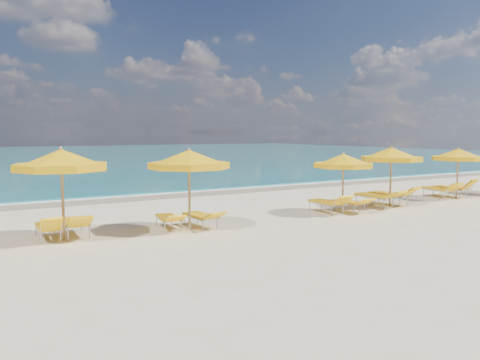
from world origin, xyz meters
TOP-DOWN VIEW (x-y plane):
  - ground_plane at (0.00, 0.00)m, footprint 120.00×120.00m
  - ocean at (0.00, 48.00)m, footprint 120.00×80.00m
  - wet_sand_band at (0.00, 7.40)m, footprint 120.00×2.60m
  - foam_line at (0.00, 8.20)m, footprint 120.00×1.20m
  - whitecap_near at (-6.00, 17.00)m, footprint 14.00×0.36m
  - whitecap_far at (8.00, 24.00)m, footprint 18.00×0.30m
  - umbrella_2 at (-6.33, 0.11)m, footprint 2.80×2.80m
  - umbrella_3 at (-2.82, -0.35)m, footprint 3.17×3.17m
  - umbrella_4 at (3.15, -0.47)m, footprint 2.90×2.90m
  - umbrella_5 at (5.91, -0.17)m, footprint 2.83×2.83m
  - umbrella_6 at (10.16, -0.13)m, footprint 2.96×2.96m
  - lounger_2_left at (-6.69, 0.45)m, footprint 0.60×1.67m
  - lounger_2_right at (-5.96, 0.53)m, footprint 0.68×1.93m
  - lounger_3_left at (-3.31, 0.11)m, footprint 0.74×1.75m
  - lounger_3_right at (-2.33, -0.11)m, footprint 0.75×1.81m
  - lounger_4_left at (2.74, -0.09)m, footprint 0.66×1.88m
  - lounger_4_right at (3.62, -0.30)m, footprint 0.62×1.78m
  - lounger_5_left at (5.46, 0.14)m, footprint 0.92×2.13m
  - lounger_5_right at (6.33, 0.21)m, footprint 1.01×2.12m
  - lounger_6_left at (9.73, 0.44)m, footprint 0.95×1.99m
  - lounger_6_right at (10.57, 0.44)m, footprint 0.90×1.97m

SIDE VIEW (x-z plane):
  - ground_plane at x=0.00m, z-range 0.00..0.00m
  - ocean at x=0.00m, z-range -0.15..0.15m
  - wet_sand_band at x=0.00m, z-range -0.01..0.01m
  - foam_line at x=0.00m, z-range -0.01..0.01m
  - whitecap_near at x=-6.00m, z-range -0.03..0.03m
  - whitecap_far at x=8.00m, z-range -0.03..0.03m
  - lounger_3_left at x=-3.31m, z-range -0.11..0.50m
  - lounger_4_right at x=3.62m, z-range -0.11..0.52m
  - lounger_3_right at x=-2.33m, z-range -0.11..0.52m
  - lounger_2_left at x=-6.69m, z-range -0.18..0.59m
  - lounger_4_left at x=2.74m, z-range -0.16..0.62m
  - lounger_2_right at x=-5.96m, z-range -0.15..0.61m
  - lounger_6_left at x=9.73m, z-range -0.17..0.63m
  - lounger_6_right at x=10.57m, z-range -0.21..0.69m
  - lounger_5_left at x=5.46m, z-range -0.14..0.62m
  - lounger_5_right at x=6.33m, z-range -0.18..0.67m
  - umbrella_4 at x=3.15m, z-range 0.78..2.99m
  - umbrella_6 at x=10.16m, z-range 0.80..3.06m
  - umbrella_5 at x=5.91m, z-range 0.84..3.23m
  - umbrella_3 at x=-2.82m, z-range 0.87..3.34m
  - umbrella_2 at x=-6.33m, z-range 0.89..3.43m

